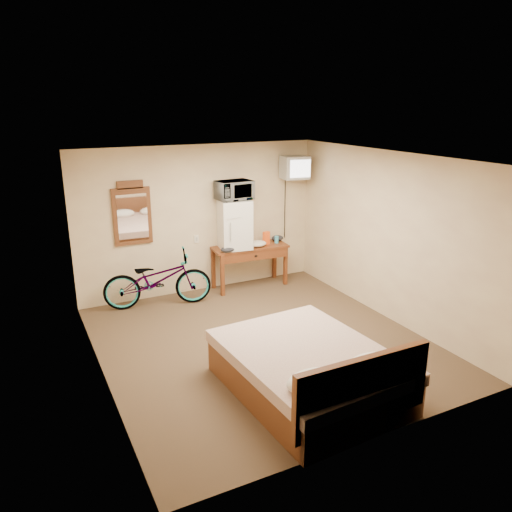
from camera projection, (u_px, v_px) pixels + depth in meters
name	position (u px, v px, depth m)	size (l,w,h in m)	color
room	(262.00, 255.00, 6.48)	(4.60, 4.64, 2.50)	#4C3826
desk	(251.00, 253.00, 8.72)	(1.35, 0.60, 0.75)	brown
mini_fridge	(235.00, 224.00, 8.47)	(0.57, 0.56, 0.84)	white
microwave	(234.00, 190.00, 8.30)	(0.58, 0.39, 0.32)	white
snack_bag	(266.00, 238.00, 8.78)	(0.11, 0.07, 0.23)	#FD5516
blue_cup	(277.00, 240.00, 8.87)	(0.07, 0.07, 0.12)	#3EACD5
cloth_cream	(257.00, 244.00, 8.65)	(0.34, 0.26, 0.10)	beige
cloth_dark_a	(228.00, 249.00, 8.34)	(0.24, 0.18, 0.09)	black
cloth_dark_b	(277.00, 238.00, 9.01)	(0.22, 0.18, 0.10)	black
crt_television	(295.00, 167.00, 8.68)	(0.50, 0.59, 0.39)	black
wall_mirror	(132.00, 214.00, 7.87)	(0.60, 0.04, 1.02)	brown
bicycle	(158.00, 280.00, 7.95)	(0.60, 1.70, 0.90)	black
bed	(311.00, 371.00, 5.55)	(1.68, 2.16, 0.90)	brown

